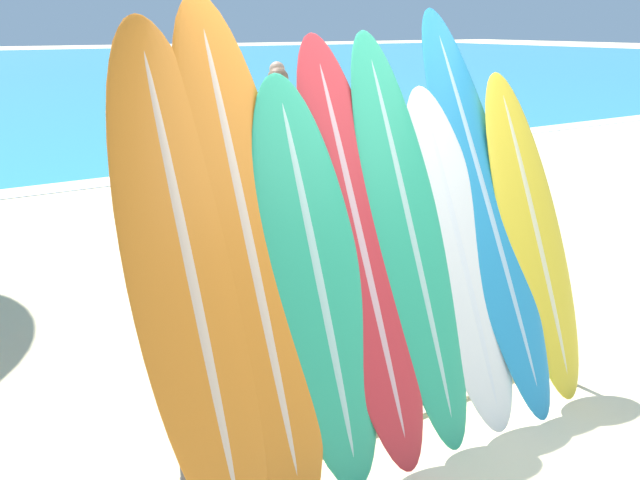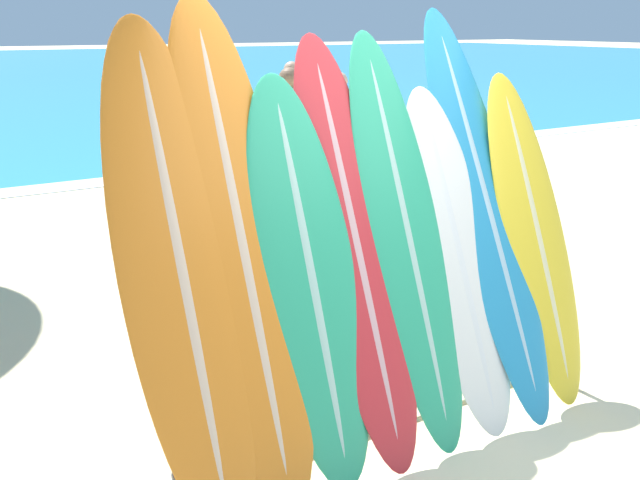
# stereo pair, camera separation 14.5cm
# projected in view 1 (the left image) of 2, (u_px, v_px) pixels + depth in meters

# --- Properties ---
(ground_plane) EXTENTS (160.00, 160.00, 0.00)m
(ground_plane) POSITION_uv_depth(u_px,v_px,m) (484.00, 452.00, 3.51)
(ground_plane) COLOR beige
(surfboard_rack) EXTENTS (2.59, 0.04, 0.91)m
(surfboard_rack) POSITION_uv_depth(u_px,v_px,m) (391.00, 350.00, 3.62)
(surfboard_rack) COLOR #47474C
(surfboard_rack) RESTS_ON ground_plane
(surfboard_slot_0) EXTENTS (0.59, 1.09, 2.34)m
(surfboard_slot_0) POSITION_uv_depth(u_px,v_px,m) (189.00, 274.00, 2.91)
(surfboard_slot_0) COLOR orange
(surfboard_slot_0) RESTS_ON ground_plane
(surfboard_slot_1) EXTENTS (0.57, 1.12, 2.45)m
(surfboard_slot_1) POSITION_uv_depth(u_px,v_px,m) (249.00, 250.00, 3.07)
(surfboard_slot_1) COLOR orange
(surfboard_slot_1) RESTS_ON ground_plane
(surfboard_slot_2) EXTENTS (0.56, 0.91, 2.06)m
(surfboard_slot_2) POSITION_uv_depth(u_px,v_px,m) (316.00, 280.00, 3.22)
(surfboard_slot_2) COLOR #289E70
(surfboard_slot_2) RESTS_ON ground_plane
(surfboard_slot_3) EXTENTS (0.51, 1.09, 2.25)m
(surfboard_slot_3) POSITION_uv_depth(u_px,v_px,m) (360.00, 248.00, 3.40)
(surfboard_slot_3) COLOR red
(surfboard_slot_3) RESTS_ON ground_plane
(surfboard_slot_4) EXTENTS (0.49, 1.08, 2.26)m
(surfboard_slot_4) POSITION_uv_depth(u_px,v_px,m) (409.00, 237.00, 3.55)
(surfboard_slot_4) COLOR #289E70
(surfboard_slot_4) RESTS_ON ground_plane
(surfboard_slot_5) EXTENTS (0.54, 0.96, 1.94)m
(surfboard_slot_5) POSITION_uv_depth(u_px,v_px,m) (460.00, 256.00, 3.72)
(surfboard_slot_5) COLOR silver
(surfboard_slot_5) RESTS_ON ground_plane
(surfboard_slot_6) EXTENTS (0.49, 1.32, 2.40)m
(surfboard_slot_6) POSITION_uv_depth(u_px,v_px,m) (485.00, 207.00, 3.89)
(surfboard_slot_6) COLOR teal
(surfboard_slot_6) RESTS_ON ground_plane
(surfboard_slot_7) EXTENTS (0.51, 0.96, 2.00)m
(surfboard_slot_7) POSITION_uv_depth(u_px,v_px,m) (532.00, 234.00, 4.01)
(surfboard_slot_7) COLOR yellow
(surfboard_slot_7) RESTS_ON ground_plane
(person_near_water) EXTENTS (0.25, 0.31, 1.82)m
(person_near_water) POSITION_uv_depth(u_px,v_px,m) (279.00, 140.00, 7.37)
(person_near_water) COLOR #846047
(person_near_water) RESTS_ON ground_plane
(person_mid_beach) EXTENTS (0.23, 0.29, 1.71)m
(person_mid_beach) POSITION_uv_depth(u_px,v_px,m) (326.00, 132.00, 8.23)
(person_mid_beach) COLOR beige
(person_mid_beach) RESTS_ON ground_plane
(person_far_left) EXTENTS (0.29, 0.30, 1.76)m
(person_far_left) POSITION_uv_depth(u_px,v_px,m) (278.00, 115.00, 9.68)
(person_far_left) COLOR tan
(person_far_left) RESTS_ON ground_plane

